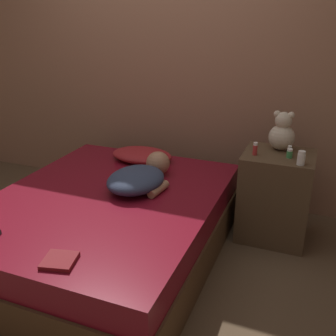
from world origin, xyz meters
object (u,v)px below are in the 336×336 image
object	(u,v)px
bottle_green	(290,153)
person_lying	(141,177)
pillow	(142,155)
bottle_red	(255,149)
bottle_white	(301,158)
teddy_bear	(282,133)
book	(60,261)
bottle_amber	(290,151)

from	to	relation	value
bottle_green	person_lying	bearing A→B (deg)	-157.35
pillow	bottle_red	size ratio (longest dim) A/B	5.56
bottle_white	bottle_red	xyz separation A→B (m)	(-0.33, 0.08, -0.00)
pillow	bottle_white	bearing A→B (deg)	-8.29
teddy_bear	bottle_green	distance (m)	0.21
book	pillow	bearing A→B (deg)	98.89
teddy_bear	bottle_white	distance (m)	0.34
bottle_white	book	distance (m)	1.72
person_lying	bottle_green	size ratio (longest dim) A/B	10.06
bottle_amber	bottle_green	world-z (taller)	bottle_amber
bottle_green	bottle_white	world-z (taller)	bottle_white
pillow	bottle_red	world-z (taller)	bottle_red
bottle_white	book	size ratio (longest dim) A/B	0.51
book	teddy_bear	bearing A→B (deg)	60.50
person_lying	bottle_green	distance (m)	1.10
bottle_amber	bottle_red	world-z (taller)	bottle_red
bottle_green	book	distance (m)	1.76
bottle_amber	bottle_green	distance (m)	0.05
bottle_amber	bottle_red	bearing A→B (deg)	-161.50
bottle_green	pillow	bearing A→B (deg)	176.45
bottle_green	book	size ratio (longest dim) A/B	0.34
teddy_bear	bottle_white	bearing A→B (deg)	-58.86
bottle_amber	teddy_bear	bearing A→B (deg)	123.05
bottle_white	book	xyz separation A→B (m)	(-1.07, -1.32, -0.26)
bottle_amber	book	bearing A→B (deg)	-123.55
bottle_green	bottle_white	bearing A→B (deg)	-52.88
person_lying	book	distance (m)	1.02
pillow	teddy_bear	distance (m)	1.18
bottle_red	book	xyz separation A→B (m)	(-0.74, -1.40, -0.26)
person_lying	pillow	bearing A→B (deg)	121.22
bottle_green	book	xyz separation A→B (m)	(-0.99, -1.43, -0.24)
pillow	teddy_bear	bearing A→B (deg)	4.50
bottle_white	bottle_red	bearing A→B (deg)	166.04
book	bottle_white	bearing A→B (deg)	50.83
bottle_green	bottle_white	xyz separation A→B (m)	(0.09, -0.11, 0.02)
bottle_white	pillow	bearing A→B (deg)	171.71
person_lying	bottle_white	size ratio (longest dim) A/B	6.74
pillow	bottle_red	bearing A→B (deg)	-6.32
bottle_amber	pillow	bearing A→B (deg)	178.65
bottle_amber	bottle_white	xyz separation A→B (m)	(0.09, -0.16, 0.01)
bottle_white	bottle_red	world-z (taller)	bottle_white
bottle_red	pillow	bearing A→B (deg)	173.68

